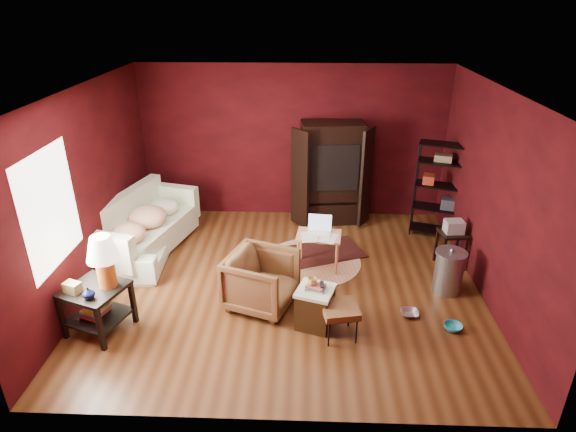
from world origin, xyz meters
name	(u,v)px	position (x,y,z in m)	size (l,w,h in m)	color
room	(284,196)	(-0.04, -0.01, 1.40)	(5.54, 5.04, 2.84)	brown
sofa	(144,230)	(-2.35, 0.83, 0.41)	(2.09, 0.61, 0.82)	white
armchair	(261,278)	(-0.33, -0.55, 0.43)	(0.83, 0.78, 0.86)	black
pet_bowl_steel	(410,308)	(1.65, -0.71, 0.12)	(0.24, 0.06, 0.24)	silver
pet_bowl_turquoise	(454,322)	(2.14, -0.99, 0.12)	(0.23, 0.07, 0.23)	#28A5BC
vase	(88,293)	(-2.28, -1.37, 0.70)	(0.15, 0.15, 0.15)	#0C1540
mug	(312,280)	(0.34, -0.95, 0.66)	(0.12, 0.09, 0.12)	#DEC56C
side_table	(100,276)	(-2.23, -1.12, 0.78)	(0.84, 0.84, 1.30)	black
sofa_cushions	(143,227)	(-2.38, 0.88, 0.44)	(1.36, 2.28, 0.89)	white
hamper	(315,306)	(0.39, -0.96, 0.28)	(0.56, 0.56, 0.62)	#43280F
footstool	(340,310)	(0.68, -1.16, 0.38)	(0.50, 0.50, 0.44)	black
rug_round	(312,261)	(0.37, 0.63, 0.01)	(1.76, 1.76, 0.01)	#ECE2C4
rug_oriental	(326,251)	(0.59, 0.95, 0.02)	(1.37, 1.15, 0.01)	#4A1713
laptop_desk	(319,238)	(0.46, 0.48, 0.51)	(0.71, 0.58, 0.82)	#FFAA74
tv_armoire	(331,172)	(0.70, 2.18, 0.97)	(1.46, 0.86, 1.85)	black
wire_shelving	(440,186)	(2.52, 1.68, 0.91)	(0.88, 0.58, 1.66)	black
small_stand	(453,232)	(2.50, 0.60, 0.58)	(0.42, 0.42, 0.78)	black
trash_can	(449,271)	(2.28, -0.11, 0.32)	(0.54, 0.54, 0.68)	#9B9FA3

